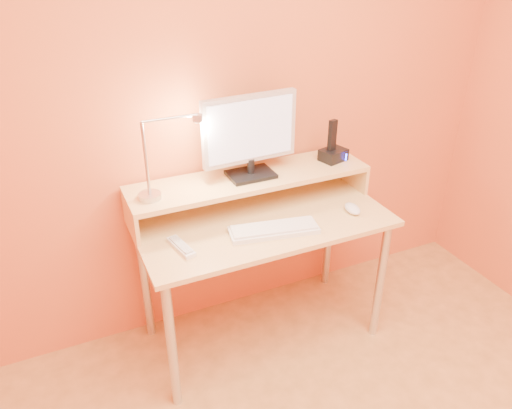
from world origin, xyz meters
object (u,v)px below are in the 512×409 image
monitor_panel (250,129)px  phone_dock (333,155)px  remote_control (181,247)px  lamp_base (150,196)px  keyboard (274,230)px  mouse (352,209)px

monitor_panel → phone_dock: monitor_panel is taller
remote_control → phone_dock: bearing=3.0°
phone_dock → remote_control: phone_dock is taller
lamp_base → phone_dock: (0.97, 0.03, 0.02)m
monitor_panel → keyboard: size_ratio=1.16×
mouse → remote_control: mouse is taller
lamp_base → keyboard: lamp_base is taller
monitor_panel → phone_dock: (0.47, -0.01, -0.21)m
phone_dock → keyboard: bearing=-164.8°
monitor_panel → mouse: monitor_panel is taller
keyboard → lamp_base: bearing=163.4°
monitor_panel → lamp_base: 0.55m
phone_dock → monitor_panel: bearing=163.5°
remote_control → keyboard: bearing=-17.9°
phone_dock → mouse: (-0.05, -0.27, -0.17)m
monitor_panel → phone_dock: size_ratio=3.64×
monitor_panel → phone_dock: 0.51m
lamp_base → remote_control: size_ratio=0.55×
lamp_base → keyboard: (0.49, -0.25, -0.16)m
mouse → remote_control: 0.85m
lamp_base → phone_dock: 0.97m
keyboard → remote_control: keyboard is taller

